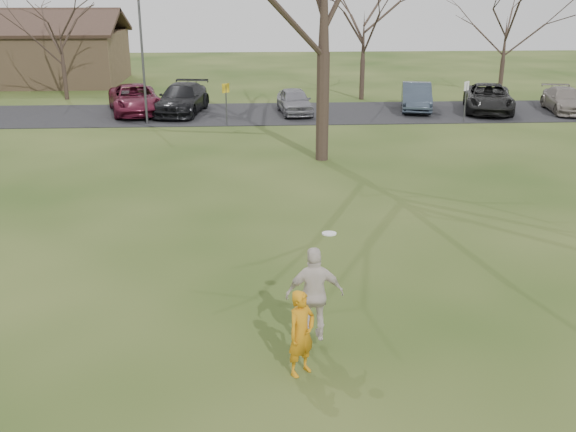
{
  "coord_description": "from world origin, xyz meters",
  "views": [
    {
      "loc": [
        -0.85,
        -10.47,
        6.61
      ],
      "look_at": [
        0.0,
        4.0,
        1.5
      ],
      "focal_mm": 40.95,
      "sensor_mm": 36.0,
      "label": 1
    }
  ],
  "objects_px": {
    "player_defender": "(301,333)",
    "car_6": "(488,98)",
    "car_2": "(135,99)",
    "car_5": "(416,97)",
    "car_3": "(182,99)",
    "car_4": "(295,101)",
    "lamp_post": "(142,43)",
    "catching_play": "(315,294)",
    "car_7": "(565,100)"
  },
  "relations": [
    {
      "from": "car_4",
      "to": "car_7",
      "type": "distance_m",
      "value": 14.8
    },
    {
      "from": "car_2",
      "to": "lamp_post",
      "type": "bearing_deg",
      "value": -85.71
    },
    {
      "from": "car_3",
      "to": "car_4",
      "type": "xyz_separation_m",
      "value": [
        6.06,
        -0.46,
        -0.1
      ]
    },
    {
      "from": "car_4",
      "to": "car_6",
      "type": "xyz_separation_m",
      "value": [
        10.63,
        -0.03,
        0.06
      ]
    },
    {
      "from": "player_defender",
      "to": "catching_play",
      "type": "xyz_separation_m",
      "value": [
        0.31,
        0.85,
        0.33
      ]
    },
    {
      "from": "car_3",
      "to": "car_4",
      "type": "height_order",
      "value": "car_3"
    },
    {
      "from": "car_5",
      "to": "car_3",
      "type": "bearing_deg",
      "value": -167.43
    },
    {
      "from": "player_defender",
      "to": "lamp_post",
      "type": "distance_m",
      "value": 23.76
    },
    {
      "from": "player_defender",
      "to": "car_5",
      "type": "bearing_deg",
      "value": 32.28
    },
    {
      "from": "car_5",
      "to": "car_7",
      "type": "bearing_deg",
      "value": 4.15
    },
    {
      "from": "car_3",
      "to": "car_7",
      "type": "bearing_deg",
      "value": 6.53
    },
    {
      "from": "car_5",
      "to": "car_7",
      "type": "distance_m",
      "value": 8.05
    },
    {
      "from": "car_5",
      "to": "catching_play",
      "type": "bearing_deg",
      "value": -96.4
    },
    {
      "from": "car_3",
      "to": "car_5",
      "type": "height_order",
      "value": "car_3"
    },
    {
      "from": "car_7",
      "to": "catching_play",
      "type": "relative_size",
      "value": 2.12
    },
    {
      "from": "catching_play",
      "to": "car_2",
      "type": "bearing_deg",
      "value": 106.41
    },
    {
      "from": "car_4",
      "to": "car_7",
      "type": "bearing_deg",
      "value": -6.91
    },
    {
      "from": "player_defender",
      "to": "car_6",
      "type": "bearing_deg",
      "value": 24.34
    },
    {
      "from": "player_defender",
      "to": "car_7",
      "type": "relative_size",
      "value": 0.36
    },
    {
      "from": "car_5",
      "to": "car_7",
      "type": "xyz_separation_m",
      "value": [
        7.98,
        -1.04,
        -0.1
      ]
    },
    {
      "from": "lamp_post",
      "to": "catching_play",
      "type": "bearing_deg",
      "value": -73.96
    },
    {
      "from": "car_4",
      "to": "catching_play",
      "type": "bearing_deg",
      "value": -98.5
    },
    {
      "from": "car_3",
      "to": "catching_play",
      "type": "xyz_separation_m",
      "value": [
        4.79,
        -24.68,
        0.32
      ]
    },
    {
      "from": "car_3",
      "to": "car_4",
      "type": "bearing_deg",
      "value": 4.48
    },
    {
      "from": "car_5",
      "to": "catching_play",
      "type": "xyz_separation_m",
      "value": [
        -8.08,
        -24.9,
        0.36
      ]
    },
    {
      "from": "car_7",
      "to": "car_4",
      "type": "bearing_deg",
      "value": -172.67
    },
    {
      "from": "car_3",
      "to": "car_6",
      "type": "distance_m",
      "value": 16.7
    },
    {
      "from": "car_6",
      "to": "lamp_post",
      "type": "distance_m",
      "value": 18.62
    },
    {
      "from": "car_2",
      "to": "car_4",
      "type": "xyz_separation_m",
      "value": [
        8.6,
        -0.65,
        -0.08
      ]
    },
    {
      "from": "car_6",
      "to": "catching_play",
      "type": "distance_m",
      "value": 26.96
    },
    {
      "from": "player_defender",
      "to": "car_2",
      "type": "distance_m",
      "value": 26.67
    },
    {
      "from": "car_2",
      "to": "car_6",
      "type": "distance_m",
      "value": 19.24
    },
    {
      "from": "car_5",
      "to": "lamp_post",
      "type": "bearing_deg",
      "value": -156.71
    },
    {
      "from": "player_defender",
      "to": "car_7",
      "type": "xyz_separation_m",
      "value": [
        16.38,
        24.71,
        -0.13
      ]
    },
    {
      "from": "car_3",
      "to": "car_7",
      "type": "xyz_separation_m",
      "value": [
        20.85,
        -0.82,
        -0.14
      ]
    },
    {
      "from": "player_defender",
      "to": "car_3",
      "type": "height_order",
      "value": "player_defender"
    },
    {
      "from": "car_3",
      "to": "car_4",
      "type": "distance_m",
      "value": 6.08
    },
    {
      "from": "player_defender",
      "to": "car_5",
      "type": "relative_size",
      "value": 0.36
    },
    {
      "from": "car_4",
      "to": "lamp_post",
      "type": "relative_size",
      "value": 0.63
    },
    {
      "from": "player_defender",
      "to": "car_6",
      "type": "distance_m",
      "value": 27.86
    },
    {
      "from": "catching_play",
      "to": "lamp_post",
      "type": "height_order",
      "value": "lamp_post"
    },
    {
      "from": "car_3",
      "to": "car_5",
      "type": "relative_size",
      "value": 1.19
    },
    {
      "from": "car_2",
      "to": "car_6",
      "type": "xyz_separation_m",
      "value": [
        19.23,
        -0.68,
        -0.02
      ]
    },
    {
      "from": "car_6",
      "to": "lamp_post",
      "type": "bearing_deg",
      "value": -157.59
    },
    {
      "from": "car_3",
      "to": "car_6",
      "type": "bearing_deg",
      "value": 7.12
    },
    {
      "from": "car_2",
      "to": "car_5",
      "type": "xyz_separation_m",
      "value": [
        15.41,
        0.02,
        -0.02
      ]
    },
    {
      "from": "car_4",
      "to": "car_5",
      "type": "distance_m",
      "value": 6.85
    },
    {
      "from": "car_5",
      "to": "car_4",
      "type": "bearing_deg",
      "value": -162.75
    },
    {
      "from": "catching_play",
      "to": "player_defender",
      "type": "bearing_deg",
      "value": -110.21
    },
    {
      "from": "player_defender",
      "to": "car_4",
      "type": "relative_size",
      "value": 0.41
    }
  ]
}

